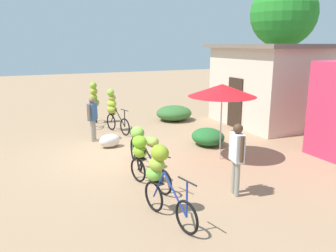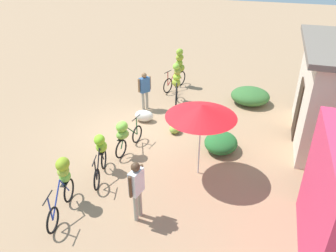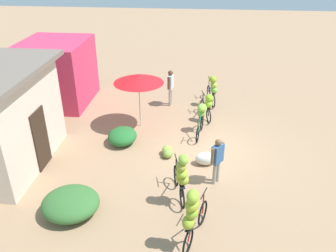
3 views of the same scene
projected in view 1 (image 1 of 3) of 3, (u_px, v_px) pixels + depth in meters
ground_plane at (116, 156)px, 10.25m from camera, size 60.00×60.00×0.00m
building_low at (266, 84)px, 13.96m from camera, size 4.56×3.49×3.31m
tree_behind_building at (284, 14)px, 16.43m from camera, size 3.24×3.24×6.37m
hedge_bush_front_left at (174, 113)px, 14.92m from camera, size 1.48×1.58×0.65m
hedge_bush_front_right at (208, 137)px, 11.28m from camera, size 1.21×1.06×0.57m
market_umbrella at (222, 90)px, 9.46m from camera, size 1.93×1.93×2.22m
bicycle_leftmost at (94, 100)px, 14.16m from camera, size 1.68×0.65×1.76m
bicycle_near_pile at (113, 108)px, 12.90m from camera, size 1.63×0.60×1.65m
bicycle_center_loaded at (138, 142)px, 9.07m from camera, size 1.59×0.48×1.18m
bicycle_by_shop at (143, 156)px, 7.97m from camera, size 1.52×0.58×1.20m
bicycle_rightmost at (161, 175)px, 6.49m from camera, size 1.66×0.52×1.43m
banana_pile_on_ground at (152, 141)px, 11.23m from camera, size 0.65×0.44×0.32m
produce_sack at (110, 141)px, 11.04m from camera, size 0.52×0.75×0.44m
person_vendor at (237, 152)px, 7.36m from camera, size 0.57×0.27×1.64m
person_bystander at (92, 115)px, 11.60m from camera, size 0.48×0.40×1.54m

